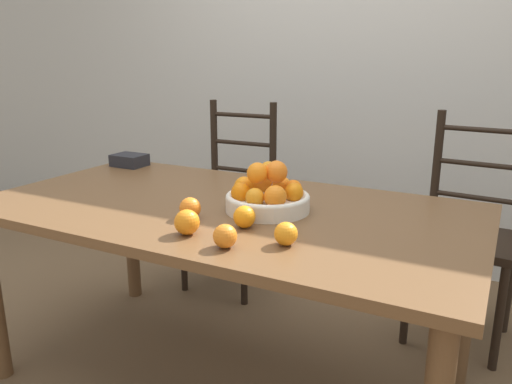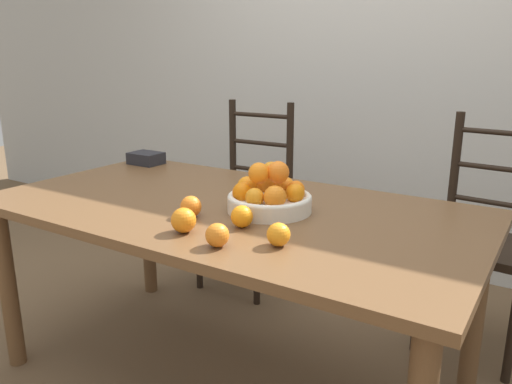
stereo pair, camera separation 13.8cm
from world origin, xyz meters
TOP-DOWN VIEW (x-y plane):
  - ground_plane at (0.00, 0.00)m, footprint 12.00×12.00m
  - wall_back at (0.00, 1.55)m, footprint 8.00×0.06m
  - dining_table at (0.00, 0.00)m, footprint 1.84×0.98m
  - fruit_bowl at (0.17, 0.01)m, footprint 0.30×0.30m
  - orange_loose_0 at (0.06, -0.32)m, footprint 0.08×0.08m
  - orange_loose_1 at (0.19, -0.18)m, footprint 0.07×0.07m
  - orange_loose_2 at (0.22, -0.37)m, footprint 0.07×0.07m
  - orange_loose_3 at (0.37, -0.26)m, footprint 0.07×0.07m
  - orange_loose_4 at (-0.02, -0.19)m, footprint 0.07×0.07m
  - chair_left at (-0.44, 0.81)m, footprint 0.43×0.41m
  - chair_right at (0.79, 0.81)m, footprint 0.45×0.43m
  - book_stack at (-0.78, 0.37)m, footprint 0.16×0.12m

SIDE VIEW (x-z plane):
  - ground_plane at x=0.00m, z-range 0.00..0.00m
  - chair_left at x=-0.44m, z-range -0.03..1.01m
  - chair_right at x=0.79m, z-range -0.03..1.01m
  - dining_table at x=0.00m, z-range 0.29..1.03m
  - book_stack at x=-0.78m, z-range 0.75..0.81m
  - orange_loose_3 at x=0.37m, z-range 0.75..0.82m
  - orange_loose_2 at x=0.22m, z-range 0.75..0.82m
  - orange_loose_1 at x=0.19m, z-range 0.75..0.82m
  - orange_loose_4 at x=-0.02m, z-range 0.75..0.82m
  - orange_loose_0 at x=0.06m, z-range 0.75..0.83m
  - fruit_bowl at x=0.17m, z-range 0.71..0.90m
  - wall_back at x=0.00m, z-range 0.00..2.60m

